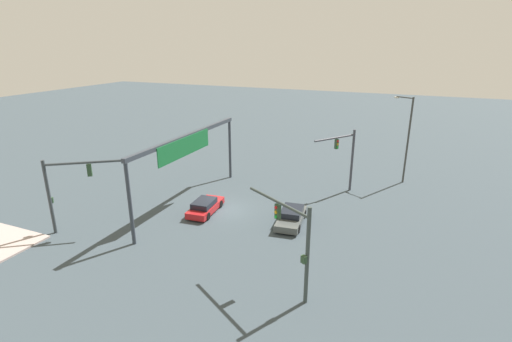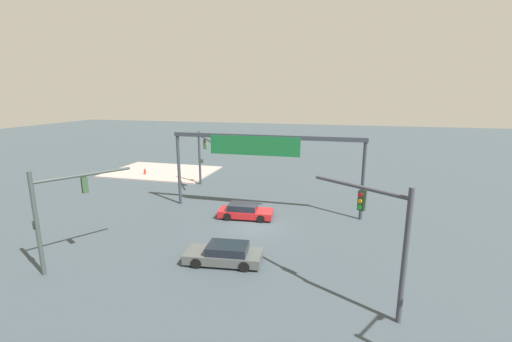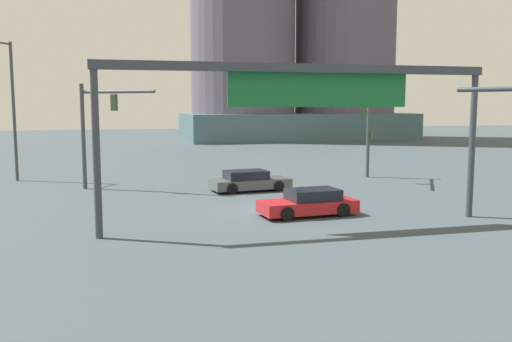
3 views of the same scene
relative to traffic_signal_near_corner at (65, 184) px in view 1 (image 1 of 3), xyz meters
The scene contains 8 objects.
ground_plane 13.14m from the traffic_signal_near_corner, 131.93° to the left, with size 182.63×182.63×0.00m, color #3B474F.
traffic_signal_near_corner is the anchor object (origin of this frame).
traffic_signal_opposite_side 18.60m from the traffic_signal_near_corner, 87.77° to the left, with size 3.30×4.80×6.00m.
traffic_signal_cross_street 24.84m from the traffic_signal_near_corner, 132.56° to the left, with size 4.25×3.06×6.28m.
streetlamp_curved_arm 32.44m from the traffic_signal_near_corner, 133.47° to the left, with size 1.30×2.09×9.10m.
overhead_sign_gantry 10.20m from the traffic_signal_near_corner, 143.84° to the left, with size 16.52×0.43×6.69m.
sedan_car_approaching 11.30m from the traffic_signal_near_corner, 132.05° to the left, with size 4.55×2.16×1.21m.
sedan_car_waiting_far 17.99m from the traffic_signal_near_corner, 117.59° to the left, with size 4.79×2.38×1.21m.
Camera 1 is at (27.84, 14.79, 14.29)m, focal length 26.77 mm.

